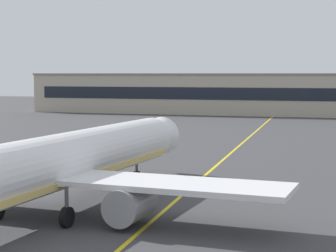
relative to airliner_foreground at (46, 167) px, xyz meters
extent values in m
cube|color=yellow|center=(6.00, 20.21, -3.37)|extent=(9.55, 179.78, 0.01)
cylinder|color=white|center=(0.01, 0.15, 0.13)|extent=(6.16, 36.17, 3.80)
cone|color=white|center=(1.28, 19.40, 0.13)|extent=(3.77, 2.83, 3.61)
cube|color=#DBBC66|center=(0.01, 0.15, -0.91)|extent=(5.89, 33.29, 0.44)
cube|color=black|center=(1.15, 17.51, 0.80)|extent=(2.92, 1.29, 0.60)
cube|color=white|center=(0.05, 0.75, -0.72)|extent=(32.25, 6.89, 0.36)
cylinder|color=gray|center=(6.17, -0.66, -1.94)|extent=(2.53, 3.74, 2.30)
cylinder|color=black|center=(6.29, 1.19, -1.94)|extent=(1.96, 0.31, 1.95)
cylinder|color=#4C4C51|center=(0.96, 14.62, -1.89)|extent=(0.24, 0.24, 1.60)
cylinder|color=black|center=(0.96, 14.62, -2.92)|extent=(0.46, 0.92, 0.90)
cylinder|color=#4C4C51|center=(2.47, -2.02, -1.59)|extent=(0.24, 0.24, 1.60)
cylinder|color=black|center=(2.47, -2.02, -2.72)|extent=(0.48, 1.32, 1.30)
cone|color=orange|center=(0.35, 17.28, -3.09)|extent=(0.36, 0.36, 0.55)
cylinder|color=white|center=(0.35, 17.28, -3.07)|extent=(0.23, 0.23, 0.07)
cube|color=orange|center=(0.35, 17.28, -3.35)|extent=(0.44, 0.44, 0.03)
camera|label=1|loc=(19.33, -35.36, 6.11)|focal=64.91mm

